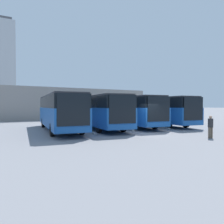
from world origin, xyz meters
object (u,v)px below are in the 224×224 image
(bus_1, at_px, (127,110))
(bus_3, at_px, (59,111))
(bus_0, at_px, (157,110))
(bus_2, at_px, (97,111))
(pedestrian, at_px, (210,126))

(bus_1, bearing_deg, bus_3, 11.08)
(bus_0, height_order, bus_3, same)
(bus_2, xyz_separation_m, bus_3, (4.01, 0.20, 0.00))
(bus_1, xyz_separation_m, pedestrian, (-0.14, 10.77, -0.97))
(bus_1, bearing_deg, pedestrian, 96.99)
(bus_1, height_order, pedestrian, bus_1)
(bus_0, relative_size, pedestrian, 7.76)
(bus_2, height_order, pedestrian, bus_2)
(bus_0, distance_m, bus_1, 4.03)
(bus_1, distance_m, pedestrian, 10.81)
(bus_0, xyz_separation_m, pedestrian, (3.87, 10.45, -0.97))
(bus_3, xyz_separation_m, pedestrian, (-8.17, 10.09, -0.97))
(bus_2, distance_m, pedestrian, 11.14)
(bus_2, distance_m, bus_3, 4.02)
(bus_2, bearing_deg, bus_1, -167.00)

